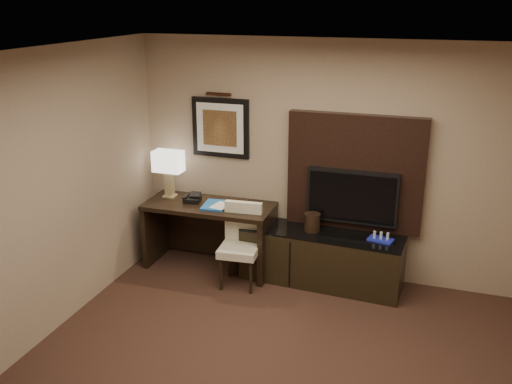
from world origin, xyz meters
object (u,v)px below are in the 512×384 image
at_px(desk_chair, 240,249).
at_px(desk, 210,236).
at_px(table_lamp, 169,173).
at_px(tv, 352,197).
at_px(desk_phone, 192,198).
at_px(credenza, 321,258).
at_px(minibar_tray, 381,237).
at_px(ice_bucket, 312,222).

bearing_deg(desk_chair, desk, 142.54).
xyz_separation_m(desk, table_lamp, (-0.55, 0.10, 0.70)).
xyz_separation_m(tv, desk_phone, (-1.85, -0.18, -0.16)).
bearing_deg(tv, desk_phone, -174.60).
xyz_separation_m(credenza, minibar_tray, (0.64, -0.01, 0.36)).
relative_size(desk, desk_chair, 1.70).
xyz_separation_m(table_lamp, desk_phone, (0.33, -0.08, -0.24)).
bearing_deg(desk_chair, minibar_tray, 7.27).
bearing_deg(credenza, desk, -176.16).
distance_m(desk, tv, 1.76).
distance_m(credenza, table_lamp, 2.06).
bearing_deg(table_lamp, desk_chair, -21.45).
bearing_deg(desk_chair, ice_bucket, 21.17).
bearing_deg(ice_bucket, tv, 19.49).
bearing_deg(desk, minibar_tray, -0.86).
distance_m(tv, minibar_tray, 0.53).
distance_m(table_lamp, desk_phone, 0.42).
bearing_deg(desk, table_lamp, 168.90).
height_order(credenza, tv, tv).
distance_m(desk, desk_chair, 0.59).
distance_m(credenza, ice_bucket, 0.43).
bearing_deg(tv, desk, -173.36).
height_order(desk_phone, minibar_tray, desk_phone).
xyz_separation_m(credenza, desk_chair, (-0.86, -0.34, 0.13)).
height_order(desk_chair, table_lamp, table_lamp).
bearing_deg(tv, table_lamp, -177.56).
height_order(desk_phone, ice_bucket, desk_phone).
distance_m(desk_phone, ice_bucket, 1.45).
distance_m(desk, table_lamp, 0.89).
xyz_separation_m(desk, desk_chair, (0.49, -0.31, 0.04)).
height_order(table_lamp, ice_bucket, table_lamp).
bearing_deg(table_lamp, ice_bucket, -1.63).
bearing_deg(desk_phone, minibar_tray, -10.04).
relative_size(credenza, desk_phone, 9.50).
bearing_deg(tv, ice_bucket, -160.51).
xyz_separation_m(desk, minibar_tray, (1.99, 0.01, 0.26)).
bearing_deg(desk_chair, desk_phone, 150.22).
xyz_separation_m(credenza, desk_phone, (-1.57, -0.01, 0.54)).
distance_m(desk_chair, minibar_tray, 1.55).
bearing_deg(desk_chair, credenza, 16.52).
relative_size(desk_chair, table_lamp, 1.52).
bearing_deg(desk_chair, table_lamp, 153.61).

